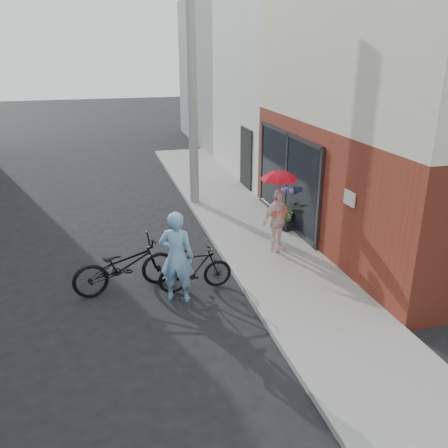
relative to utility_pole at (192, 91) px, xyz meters
name	(u,v)px	position (x,y,z in m)	size (l,w,h in m)	color
ground	(203,301)	(-1.10, -6.00, -3.50)	(80.00, 80.00, 0.00)	black
sidewalk	(268,248)	(1.00, -4.00, -3.44)	(2.20, 24.00, 0.12)	gray
curb	(223,253)	(-0.16, -4.00, -3.44)	(0.12, 24.00, 0.12)	#9E9E99
plaster_building	(333,81)	(6.10, 3.00, 0.00)	(8.00, 6.00, 7.00)	silver
east_building_far	(269,72)	(6.10, 10.00, 0.00)	(8.00, 8.00, 7.00)	gray
utility_pole	(192,91)	(0.00, 0.00, 0.00)	(0.28, 0.28, 7.00)	#9E9E99
officer	(177,257)	(-1.56, -5.79, -2.57)	(0.68, 0.44, 1.86)	#79ADD7
bike_left	(125,265)	(-2.53, -5.12, -2.94)	(0.74, 2.13, 1.12)	black
bike_right	(195,269)	(-1.14, -5.49, -3.03)	(0.44, 1.55, 0.93)	black
kimono_woman	(277,221)	(1.12, -4.25, -2.63)	(0.88, 0.37, 1.51)	#FCD4D5
parasol	(279,175)	(1.12, -4.25, -1.51)	(0.84, 0.84, 0.74)	red
planter	(287,225)	(1.90, -2.99, -3.27)	(0.41, 0.41, 0.22)	black
potted_plant	(287,210)	(1.90, -2.99, -2.86)	(0.54, 0.47, 0.60)	#3A6628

